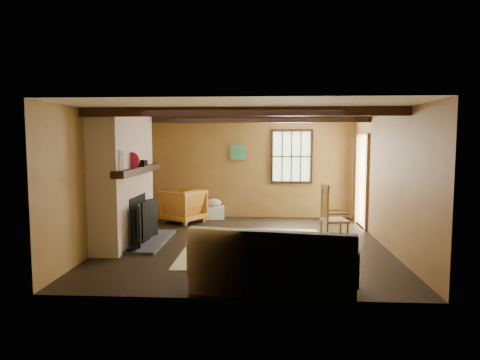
# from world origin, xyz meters

# --- Properties ---
(ground) EXTENTS (5.50, 5.50, 0.00)m
(ground) POSITION_xyz_m (0.00, 0.00, 0.00)
(ground) COLOR black
(ground) RESTS_ON ground
(room_envelope) EXTENTS (5.02, 5.52, 2.44)m
(room_envelope) POSITION_xyz_m (0.22, 0.26, 1.63)
(room_envelope) COLOR olive
(room_envelope) RESTS_ON ground
(fireplace) EXTENTS (1.02, 2.30, 2.40)m
(fireplace) POSITION_xyz_m (-2.23, -0.00, 1.10)
(fireplace) COLOR brown
(fireplace) RESTS_ON ground
(rug) EXTENTS (2.50, 3.00, 0.01)m
(rug) POSITION_xyz_m (0.20, -0.20, 0.00)
(rug) COLOR #C7BC84
(rug) RESTS_ON ground
(rocking_chair) EXTENTS (0.86, 0.54, 1.11)m
(rocking_chair) POSITION_xyz_m (1.60, 0.14, 0.47)
(rocking_chair) COLOR tan
(rocking_chair) RESTS_ON ground
(sofa) EXTENTS (2.18, 1.24, 0.83)m
(sofa) POSITION_xyz_m (0.48, -2.41, 0.30)
(sofa) COLOR beige
(sofa) RESTS_ON ground
(firewood_pile) EXTENTS (0.67, 0.12, 0.24)m
(firewood_pile) POSITION_xyz_m (-2.03, 2.60, 0.12)
(firewood_pile) COLOR brown
(firewood_pile) RESTS_ON ground
(laundry_basket) EXTENTS (0.54, 0.44, 0.30)m
(laundry_basket) POSITION_xyz_m (-0.88, 2.49, 0.15)
(laundry_basket) COLOR white
(laundry_basket) RESTS_ON ground
(basket_pillow) EXTENTS (0.46, 0.42, 0.19)m
(basket_pillow) POSITION_xyz_m (-0.88, 2.49, 0.39)
(basket_pillow) COLOR beige
(basket_pillow) RESTS_ON laundry_basket
(armchair) EXTENTS (1.15, 1.14, 0.77)m
(armchair) POSITION_xyz_m (-1.53, 1.97, 0.39)
(armchair) COLOR #BF6026
(armchair) RESTS_ON ground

